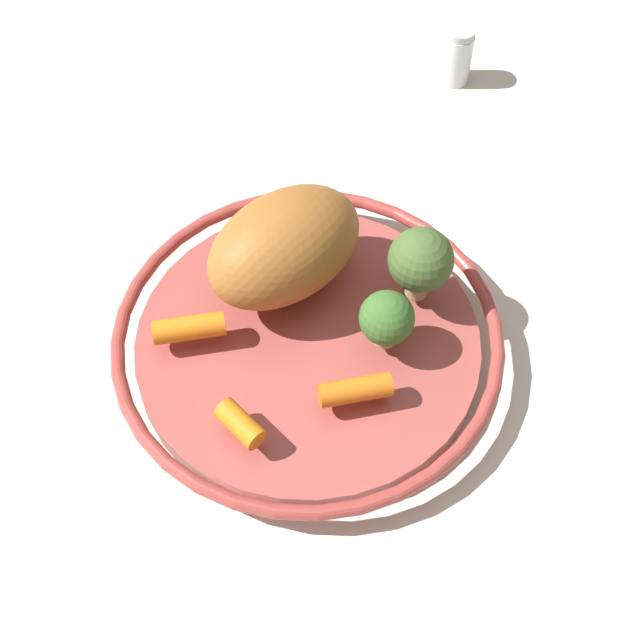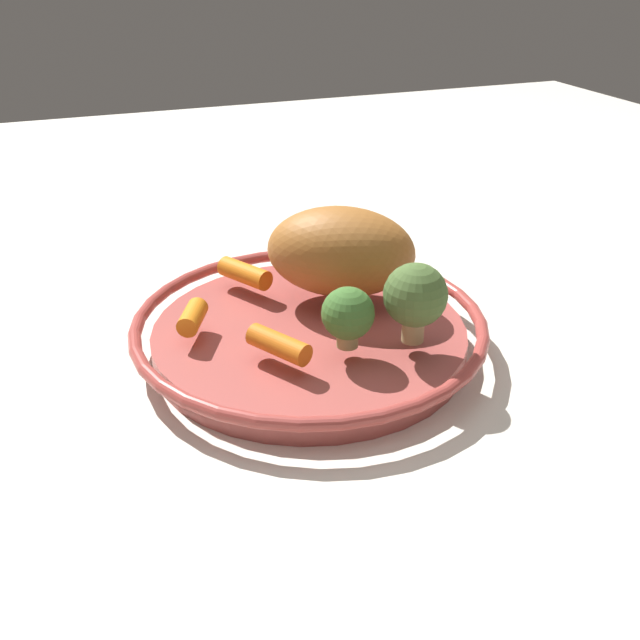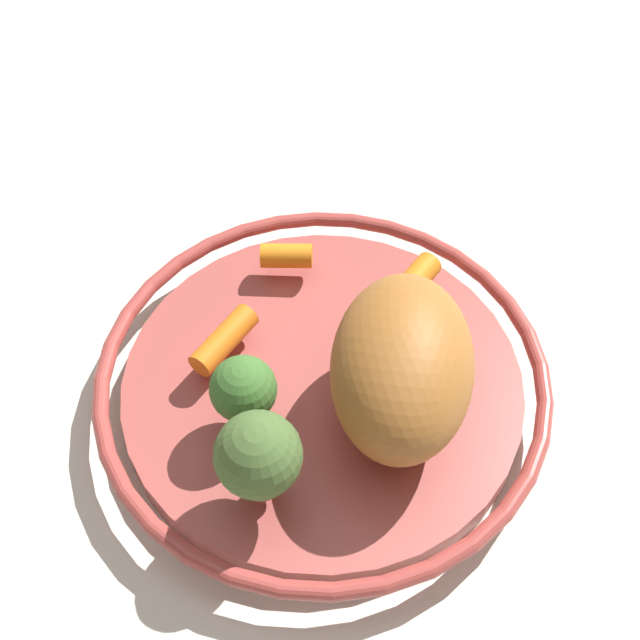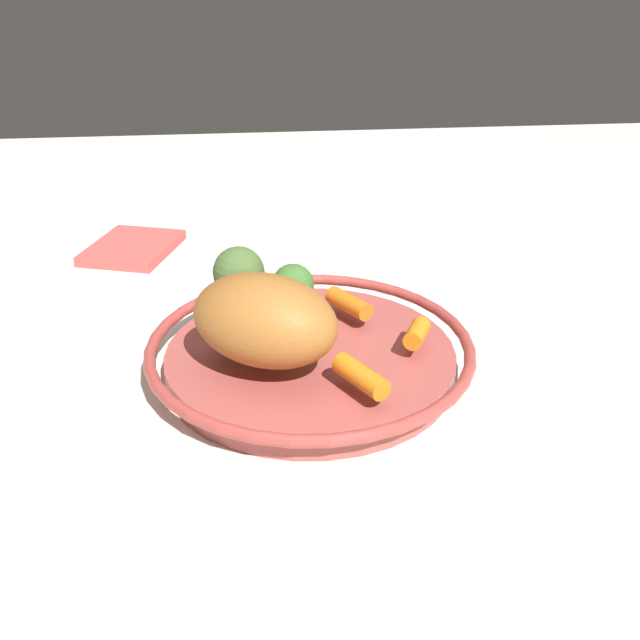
{
  "view_description": "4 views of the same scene",
  "coord_description": "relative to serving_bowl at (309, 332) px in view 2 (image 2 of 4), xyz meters",
  "views": [
    {
      "loc": [
        -0.15,
        0.39,
        0.64
      ],
      "look_at": [
        -0.01,
        0.0,
        0.06
      ],
      "focal_mm": 48.28,
      "sensor_mm": 36.0,
      "label": 1
    },
    {
      "loc": [
        -0.56,
        0.2,
        0.36
      ],
      "look_at": [
        -0.03,
        0.0,
        0.05
      ],
      "focal_mm": 40.24,
      "sensor_mm": 36.0,
      "label": 2
    },
    {
      "loc": [
        -0.14,
        -0.31,
        0.53
      ],
      "look_at": [
        0.0,
        0.01,
        0.08
      ],
      "focal_mm": 45.75,
      "sensor_mm": 36.0,
      "label": 3
    },
    {
      "loc": [
        0.62,
        -0.06,
        0.39
      ],
      "look_at": [
        0.01,
        0.01,
        0.07
      ],
      "focal_mm": 39.35,
      "sensor_mm": 36.0,
      "label": 4
    }
  ],
  "objects": [
    {
      "name": "ground_plane",
      "position": [
        0.0,
        0.0,
        -0.02
      ],
      "size": [
        2.23,
        2.23,
        0.0
      ],
      "primitive_type": "plane",
      "color": "silver"
    },
    {
      "name": "serving_bowl",
      "position": [
        0.0,
        0.0,
        0.0
      ],
      "size": [
        0.34,
        0.34,
        0.04
      ],
      "color": "#A84C47",
      "rests_on": "ground_plane"
    },
    {
      "name": "roast_chicken_piece",
      "position": [
        0.04,
        -0.05,
        0.06
      ],
      "size": [
        0.16,
        0.17,
        0.09
      ],
      "primitive_type": "ellipsoid",
      "rotation": [
        0.0,
        0.0,
        1.03
      ],
      "color": "#A4632A",
      "rests_on": "serving_bowl"
    },
    {
      "name": "baby_carrot_left",
      "position": [
        -0.06,
        0.05,
        0.03
      ],
      "size": [
        0.06,
        0.05,
        0.02
      ],
      "primitive_type": "cylinder",
      "rotation": [
        1.58,
        0.0,
        5.26
      ],
      "color": "orange",
      "rests_on": "serving_bowl"
    },
    {
      "name": "baby_carrot_near_rim",
      "position": [
        0.02,
        0.11,
        0.03
      ],
      "size": [
        0.05,
        0.04,
        0.02
      ],
      "primitive_type": "cylinder",
      "rotation": [
        1.59,
        0.0,
        4.25
      ],
      "color": "orange",
      "rests_on": "serving_bowl"
    },
    {
      "name": "baby_carrot_back",
      "position": [
        0.09,
        0.04,
        0.03
      ],
      "size": [
        0.06,
        0.05,
        0.02
      ],
      "primitive_type": "cylinder",
      "rotation": [
        1.57,
        0.0,
        5.23
      ],
      "color": "orange",
      "rests_on": "serving_bowl"
    },
    {
      "name": "broccoli_floret_small",
      "position": [
        -0.08,
        -0.07,
        0.06
      ],
      "size": [
        0.06,
        0.06,
        0.07
      ],
      "color": "tan",
      "rests_on": "serving_bowl"
    },
    {
      "name": "broccoli_floret_edge",
      "position": [
        -0.06,
        -0.01,
        0.05
      ],
      "size": [
        0.05,
        0.05,
        0.06
      ],
      "color": "tan",
      "rests_on": "serving_bowl"
    }
  ]
}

